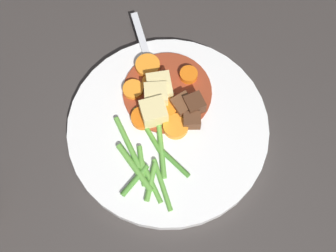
% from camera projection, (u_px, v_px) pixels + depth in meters
% --- Properties ---
extents(ground_plane, '(3.00, 3.00, 0.00)m').
position_uv_depth(ground_plane, '(168.00, 130.00, 0.65)').
color(ground_plane, '#383330').
extents(dinner_plate, '(0.28, 0.28, 0.02)m').
position_uv_depth(dinner_plate, '(168.00, 128.00, 0.64)').
color(dinner_plate, white).
rests_on(dinner_plate, ground_plane).
extents(stew_sauce, '(0.12, 0.12, 0.00)m').
position_uv_depth(stew_sauce, '(167.00, 92.00, 0.65)').
color(stew_sauce, '#93381E').
rests_on(stew_sauce, dinner_plate).
extents(carrot_slice_0, '(0.04, 0.04, 0.01)m').
position_uv_depth(carrot_slice_0, '(166.00, 107.00, 0.64)').
color(carrot_slice_0, orange).
rests_on(carrot_slice_0, dinner_plate).
extents(carrot_slice_1, '(0.05, 0.05, 0.01)m').
position_uv_depth(carrot_slice_1, '(144.00, 116.00, 0.64)').
color(carrot_slice_1, orange).
rests_on(carrot_slice_1, dinner_plate).
extents(carrot_slice_2, '(0.03, 0.03, 0.01)m').
position_uv_depth(carrot_slice_2, '(189.00, 75.00, 0.66)').
color(carrot_slice_2, orange).
rests_on(carrot_slice_2, dinner_plate).
extents(carrot_slice_3, '(0.04, 0.04, 0.01)m').
position_uv_depth(carrot_slice_3, '(133.00, 90.00, 0.65)').
color(carrot_slice_3, orange).
rests_on(carrot_slice_3, dinner_plate).
extents(carrot_slice_4, '(0.05, 0.05, 0.01)m').
position_uv_depth(carrot_slice_4, '(148.00, 66.00, 0.66)').
color(carrot_slice_4, orange).
rests_on(carrot_slice_4, dinner_plate).
extents(carrot_slice_5, '(0.04, 0.04, 0.01)m').
position_uv_depth(carrot_slice_5, '(176.00, 125.00, 0.63)').
color(carrot_slice_5, orange).
rests_on(carrot_slice_5, dinner_plate).
extents(carrot_slice_6, '(0.04, 0.04, 0.01)m').
position_uv_depth(carrot_slice_6, '(153.00, 84.00, 0.65)').
color(carrot_slice_6, orange).
rests_on(carrot_slice_6, dinner_plate).
extents(potato_chunk_0, '(0.04, 0.04, 0.03)m').
position_uv_depth(potato_chunk_0, '(154.00, 113.00, 0.62)').
color(potato_chunk_0, '#EAD68C').
rests_on(potato_chunk_0, dinner_plate).
extents(potato_chunk_1, '(0.05, 0.04, 0.03)m').
position_uv_depth(potato_chunk_1, '(159.00, 88.00, 0.64)').
color(potato_chunk_1, '#EAD68C').
rests_on(potato_chunk_1, dinner_plate).
extents(potato_chunk_2, '(0.04, 0.04, 0.03)m').
position_uv_depth(potato_chunk_2, '(156.00, 96.00, 0.64)').
color(potato_chunk_2, '#EAD68C').
rests_on(potato_chunk_2, dinner_plate).
extents(meat_chunk_0, '(0.03, 0.03, 0.03)m').
position_uv_depth(meat_chunk_0, '(194.00, 105.00, 0.63)').
color(meat_chunk_0, '#4C2B19').
rests_on(meat_chunk_0, dinner_plate).
extents(meat_chunk_1, '(0.03, 0.03, 0.02)m').
position_uv_depth(meat_chunk_1, '(192.00, 121.00, 0.63)').
color(meat_chunk_1, '#56331E').
rests_on(meat_chunk_1, dinner_plate).
extents(meat_chunk_2, '(0.04, 0.04, 0.02)m').
position_uv_depth(meat_chunk_2, '(183.00, 105.00, 0.64)').
color(meat_chunk_2, brown).
rests_on(meat_chunk_2, dinner_plate).
extents(green_bean_0, '(0.03, 0.05, 0.01)m').
position_uv_depth(green_bean_0, '(175.00, 163.00, 0.61)').
color(green_bean_0, '#4C8E33').
rests_on(green_bean_0, dinner_plate).
extents(green_bean_1, '(0.05, 0.03, 0.01)m').
position_uv_depth(green_bean_1, '(142.00, 166.00, 0.61)').
color(green_bean_1, '#66AD42').
rests_on(green_bean_1, dinner_plate).
extents(green_bean_2, '(0.05, 0.06, 0.01)m').
position_uv_depth(green_bean_2, '(135.00, 168.00, 0.61)').
color(green_bean_2, '#66AD42').
rests_on(green_bean_2, dinner_plate).
extents(green_bean_3, '(0.05, 0.04, 0.01)m').
position_uv_depth(green_bean_3, '(152.00, 182.00, 0.60)').
color(green_bean_3, '#66AD42').
rests_on(green_bean_3, dinner_plate).
extents(green_bean_4, '(0.06, 0.06, 0.01)m').
position_uv_depth(green_bean_4, '(128.00, 143.00, 0.62)').
color(green_bean_4, '#66AD42').
rests_on(green_bean_4, dinner_plate).
extents(green_bean_5, '(0.05, 0.01, 0.01)m').
position_uv_depth(green_bean_5, '(151.00, 182.00, 0.60)').
color(green_bean_5, '#66AD42').
rests_on(green_bean_5, dinner_plate).
extents(green_bean_6, '(0.05, 0.03, 0.01)m').
position_uv_depth(green_bean_6, '(135.00, 180.00, 0.60)').
color(green_bean_6, '#4C8E33').
rests_on(green_bean_6, dinner_plate).
extents(green_bean_7, '(0.06, 0.04, 0.01)m').
position_uv_depth(green_bean_7, '(162.00, 185.00, 0.60)').
color(green_bean_7, '#66AD42').
rests_on(green_bean_7, dinner_plate).
extents(green_bean_8, '(0.06, 0.06, 0.01)m').
position_uv_depth(green_bean_8, '(148.00, 130.00, 0.63)').
color(green_bean_8, '#599E38').
rests_on(green_bean_8, dinner_plate).
extents(green_bean_9, '(0.08, 0.04, 0.01)m').
position_uv_depth(green_bean_9, '(164.00, 148.00, 0.62)').
color(green_bean_9, '#66AD42').
rests_on(green_bean_9, dinner_plate).
extents(fork, '(0.16, 0.11, 0.00)m').
position_uv_depth(fork, '(150.00, 66.00, 0.67)').
color(fork, silver).
rests_on(fork, dinner_plate).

